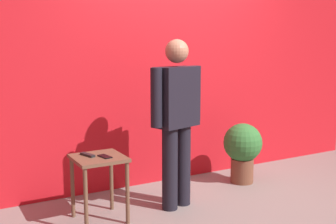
# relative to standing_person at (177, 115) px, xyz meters

# --- Properties ---
(ground_plane) EXTENTS (12.00, 12.00, 0.00)m
(ground_plane) POSITION_rel_standing_person_xyz_m (0.49, -0.39, -0.91)
(ground_plane) COLOR gray
(back_wall_red) EXTENTS (5.48, 0.12, 3.16)m
(back_wall_red) POSITION_rel_standing_person_xyz_m (0.49, 0.82, 0.67)
(back_wall_red) COLOR red
(back_wall_red) RESTS_ON ground_plane
(standing_person) EXTENTS (0.64, 0.33, 1.62)m
(standing_person) POSITION_rel_standing_person_xyz_m (0.00, 0.00, 0.00)
(standing_person) COLOR black
(standing_person) RESTS_ON ground_plane
(side_table) EXTENTS (0.44, 0.44, 0.59)m
(side_table) POSITION_rel_standing_person_xyz_m (-0.77, 0.05, -0.43)
(side_table) COLOR brown
(side_table) RESTS_ON ground_plane
(cell_phone) EXTENTS (0.10, 0.15, 0.01)m
(cell_phone) POSITION_rel_standing_person_xyz_m (-0.73, 0.01, -0.31)
(cell_phone) COLOR black
(cell_phone) RESTS_ON side_table
(tv_remote) EXTENTS (0.09, 0.18, 0.02)m
(tv_remote) POSITION_rel_standing_person_xyz_m (-0.85, 0.12, -0.30)
(tv_remote) COLOR black
(tv_remote) RESTS_ON side_table
(potted_plant) EXTENTS (0.44, 0.44, 0.69)m
(potted_plant) POSITION_rel_standing_person_xyz_m (1.03, 0.27, -0.50)
(potted_plant) COLOR brown
(potted_plant) RESTS_ON ground_plane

